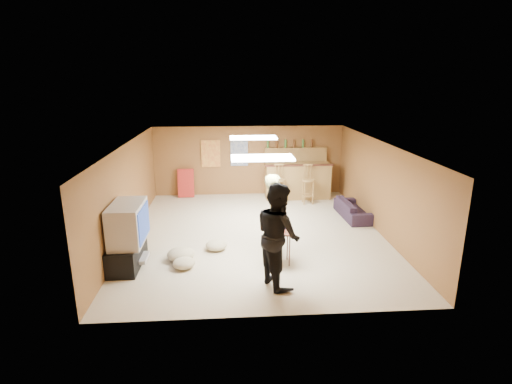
{
  "coord_description": "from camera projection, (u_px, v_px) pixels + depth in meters",
  "views": [
    {
      "loc": [
        -0.66,
        -9.03,
        3.65
      ],
      "look_at": [
        0.0,
        0.2,
        1.0
      ],
      "focal_mm": 28.0,
      "sensor_mm": 36.0,
      "label": 1
    }
  ],
  "objects": [
    {
      "name": "cup_blue",
      "position": [
        284.0,
        226.0,
        8.08
      ],
      "size": [
        0.08,
        0.08,
        0.11
      ],
      "primitive_type": "cylinder",
      "rotation": [
        0.0,
        0.0,
        -0.01
      ],
      "color": "navy",
      "rests_on": "tray_table"
    },
    {
      "name": "bar_backing",
      "position": [
        296.0,
        158.0,
        12.76
      ],
      "size": [
        2.0,
        0.14,
        0.6
      ],
      "primitive_type": "cube",
      "color": "olive",
      "rests_on": "bar_counter"
    },
    {
      "name": "person_black",
      "position": [
        278.0,
        235.0,
        7.11
      ],
      "size": [
        1.0,
        1.12,
        1.91
      ],
      "primitive_type": "imported",
      "rotation": [
        0.0,
        0.0,
        1.93
      ],
      "color": "black",
      "rests_on": "ground"
    },
    {
      "name": "cushion_mid",
      "position": [
        216.0,
        245.0,
        8.78
      ],
      "size": [
        0.55,
        0.55,
        0.21
      ],
      "primitive_type": "ellipsoid",
      "rotation": [
        0.0,
        0.0,
        0.2
      ],
      "color": "tan",
      "rests_on": "ground"
    },
    {
      "name": "wall_back",
      "position": [
        249.0,
        161.0,
        12.76
      ],
      "size": [
        6.0,
        0.02,
        2.2
      ],
      "primitive_type": "cube",
      "color": "brown",
      "rests_on": "ground"
    },
    {
      "name": "person_olive",
      "position": [
        275.0,
        216.0,
        8.23
      ],
      "size": [
        0.64,
        0.77,
        1.79
      ],
      "primitive_type": "imported",
      "rotation": [
        0.0,
        0.0,
        1.18
      ],
      "color": "brown",
      "rests_on": "ground"
    },
    {
      "name": "dvd_box",
      "position": [
        139.0,
        258.0,
        8.05
      ],
      "size": [
        0.35,
        0.5,
        0.08
      ],
      "primitive_type": "cube",
      "color": "#B2B2B7",
      "rests_on": "tv_stand"
    },
    {
      "name": "cushion_near_tv",
      "position": [
        181.0,
        254.0,
        8.27
      ],
      "size": [
        0.72,
        0.72,
        0.26
      ],
      "primitive_type": "ellipsoid",
      "rotation": [
        0.0,
        0.0,
        0.33
      ],
      "color": "tan",
      "rests_on": "ground"
    },
    {
      "name": "bar_lip",
      "position": [
        299.0,
        165.0,
        12.09
      ],
      "size": [
        2.1,
        0.12,
        0.05
      ],
      "primitive_type": "cube",
      "color": "#431F15",
      "rests_on": "bar_counter"
    },
    {
      "name": "cup_red_far",
      "position": [
        283.0,
        230.0,
        7.88
      ],
      "size": [
        0.09,
        0.09,
        0.11
      ],
      "primitive_type": "cylinder",
      "rotation": [
        0.0,
        0.0,
        0.19
      ],
      "color": "red",
      "rests_on": "tray_table"
    },
    {
      "name": "cushion_far",
      "position": [
        184.0,
        263.0,
        7.94
      ],
      "size": [
        0.46,
        0.46,
        0.2
      ],
      "primitive_type": "ellipsoid",
      "rotation": [
        0.0,
        0.0,
        0.04
      ],
      "color": "tan",
      "rests_on": "ground"
    },
    {
      "name": "wall_right",
      "position": [
        381.0,
        188.0,
        9.61
      ],
      "size": [
        0.02,
        7.0,
        2.2
      ],
      "primitive_type": "cube",
      "color": "brown",
      "rests_on": "ground"
    },
    {
      "name": "tv_screen",
      "position": [
        144.0,
        223.0,
        7.86
      ],
      "size": [
        0.02,
        0.95,
        0.65
      ],
      "primitive_type": "cube",
      "color": "navy",
      "rests_on": "tv_body"
    },
    {
      "name": "bottle_row",
      "position": [
        290.0,
        144.0,
        12.58
      ],
      "size": [
        1.48,
        0.08,
        0.26
      ],
      "primitive_type": null,
      "color": "#3F7233",
      "rests_on": "bar_shelf"
    },
    {
      "name": "sofa",
      "position": [
        353.0,
        209.0,
        10.81
      ],
      "size": [
        0.68,
        1.59,
        0.46
      ],
      "primitive_type": "imported",
      "rotation": [
        0.0,
        0.0,
        1.61
      ],
      "color": "black",
      "rests_on": "ground"
    },
    {
      "name": "bar_shelf",
      "position": [
        296.0,
        148.0,
        12.65
      ],
      "size": [
        2.0,
        0.18,
        0.05
      ],
      "primitive_type": "cube",
      "color": "olive",
      "rests_on": "bar_backing"
    },
    {
      "name": "ground",
      "position": [
        257.0,
        234.0,
        9.7
      ],
      "size": [
        7.0,
        7.0,
        0.0
      ],
      "primitive_type": "plane",
      "color": "#BFB092",
      "rests_on": "ground"
    },
    {
      "name": "ceiling_panel_back",
      "position": [
        253.0,
        138.0,
        10.26
      ],
      "size": [
        1.2,
        0.6,
        0.04
      ],
      "primitive_type": "cube",
      "color": "white",
      "rests_on": "ceiling"
    },
    {
      "name": "tv_body",
      "position": [
        128.0,
        223.0,
        7.84
      ],
      "size": [
        0.6,
        1.1,
        0.8
      ],
      "primitive_type": "cube",
      "color": "#B2B2B7",
      "rests_on": "tv_stand"
    },
    {
      "name": "poster_right",
      "position": [
        239.0,
        153.0,
        12.63
      ],
      "size": [
        0.55,
        0.03,
        0.8
      ],
      "primitive_type": "cube",
      "color": "#334C99",
      "rests_on": "wall_back"
    },
    {
      "name": "cup_red_near",
      "position": [
        274.0,
        227.0,
        8.01
      ],
      "size": [
        0.08,
        0.08,
        0.1
      ],
      "primitive_type": "cylinder",
      "rotation": [
        0.0,
        0.0,
        -0.11
      ],
      "color": "red",
      "rests_on": "tray_table"
    },
    {
      "name": "folding_chair_stack",
      "position": [
        186.0,
        183.0,
        12.61
      ],
      "size": [
        0.5,
        0.26,
        0.91
      ],
      "primitive_type": "cube",
      "rotation": [
        -0.14,
        0.0,
        0.0
      ],
      "color": "#B52721",
      "rests_on": "ground"
    },
    {
      "name": "bar_stool_right",
      "position": [
        308.0,
        184.0,
        11.91
      ],
      "size": [
        0.48,
        0.48,
        1.18
      ],
      "primitive_type": null,
      "rotation": [
        0.0,
        0.0,
        -0.35
      ],
      "color": "olive",
      "rests_on": "ground"
    },
    {
      "name": "bar_counter",
      "position": [
        297.0,
        181.0,
        12.48
      ],
      "size": [
        2.0,
        0.6,
        1.1
      ],
      "primitive_type": "cube",
      "color": "olive",
      "rests_on": "ground"
    },
    {
      "name": "ceiling_panel_front",
      "position": [
        262.0,
        158.0,
        7.67
      ],
      "size": [
        1.2,
        0.6,
        0.04
      ],
      "primitive_type": "cube",
      "color": "white",
      "rests_on": "ceiling"
    },
    {
      "name": "ceiling",
      "position": [
        257.0,
        144.0,
        9.1
      ],
      "size": [
        6.0,
        7.0,
        0.02
      ],
      "primitive_type": "cube",
      "color": "silver",
      "rests_on": "ground"
    },
    {
      "name": "wall_front",
      "position": [
        273.0,
        253.0,
        6.04
      ],
      "size": [
        6.0,
        0.02,
        2.2
      ],
      "primitive_type": "cube",
      "color": "brown",
      "rests_on": "ground"
    },
    {
      "name": "tray_table",
      "position": [
        279.0,
        247.0,
        8.07
      ],
      "size": [
        0.61,
        0.52,
        0.71
      ],
      "primitive_type": "cube",
      "rotation": [
        0.0,
        0.0,
        -0.18
      ],
      "color": "#431F15",
      "rests_on": "ground"
    },
    {
      "name": "poster_left",
      "position": [
        211.0,
        154.0,
        12.57
      ],
      "size": [
        0.6,
        0.03,
        0.85
      ],
      "primitive_type": "cube",
      "color": "#BF3F26",
      "rests_on": "wall_back"
    },
    {
      "name": "tv_stand",
      "position": [
        127.0,
        254.0,
        8.01
      ],
      "size": [
        0.55,
        1.3,
        0.5
      ],
      "primitive_type": "cube",
      "color": "black",
      "rests_on": "ground"
    },
    {
      "name": "bar_stool_left",
      "position": [
        279.0,
        182.0,
        11.9
      ],
      "size": [
        0.53,
        0.53,
        1.33
      ],
      "primitive_type": null,
      "rotation": [
        0.0,
        0.0,
        0.32
      ],
      "color": "olive",
      "rests_on": "ground"
    },
    {
      "name": "wall_left",
      "position": [
        127.0,
        193.0,
        9.19
      ],
      "size": [
        0.02,
        7.0,
        2.2
      ],
      "primitive_type": "cube",
      "color": "brown",
      "rests_on": "ground"
    }
  ]
}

